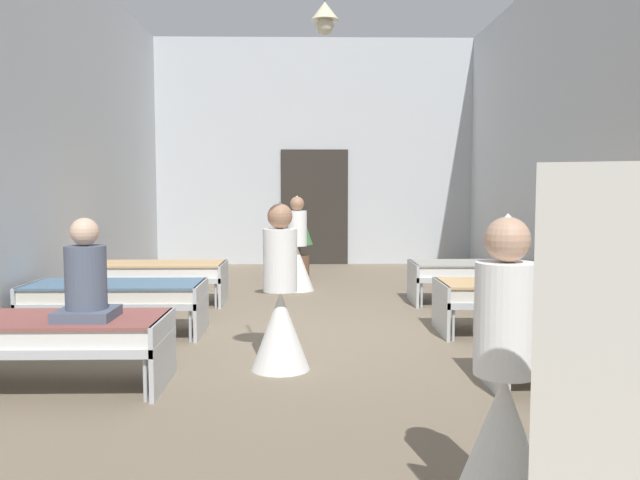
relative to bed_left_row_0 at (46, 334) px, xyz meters
The scene contains 13 objects.
ground_plane 2.98m from the bed_left_row_0, 40.22° to the left, with size 7.19×13.82×0.10m, color #7A6B56.
room_shell 4.45m from the bed_left_row_0, 55.97° to the left, with size 6.99×13.42×4.70m.
bed_left_row_0 is the anchor object (origin of this frame).
bed_right_row_0 4.49m from the bed_left_row_0, ahead, with size 1.90×0.84×0.57m.
bed_left_row_1 1.90m from the bed_left_row_0, 90.00° to the left, with size 1.90×0.84×0.57m.
bed_right_row_1 4.88m from the bed_left_row_0, 22.92° to the left, with size 1.90×0.84×0.57m.
bed_left_row_2 3.80m from the bed_left_row_0, 90.00° to the left, with size 1.90×0.84×0.57m.
bed_right_row_2 5.89m from the bed_left_row_0, 40.22° to the left, with size 1.90×0.84×0.57m.
nurse_near_aisle 1.92m from the bed_left_row_0, 15.16° to the left, with size 0.52×0.52×1.49m.
nurse_mid_aisle 3.70m from the bed_left_row_0, 34.48° to the right, with size 0.52×0.52×1.49m.
nurse_far_aisle 5.33m from the bed_left_row_0, 68.68° to the left, with size 0.52×0.52×1.49m.
patient_seated_primary 0.56m from the bed_left_row_0, 10.60° to the right, with size 0.44×0.44×0.80m.
potted_plant 6.97m from the bed_left_row_0, 73.79° to the left, with size 0.51×0.51×1.31m.
Camera 1 is at (-0.16, -7.09, 1.61)m, focal length 36.65 mm.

